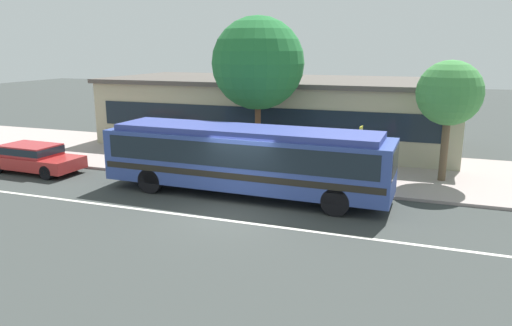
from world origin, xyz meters
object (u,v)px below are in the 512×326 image
Objects in this scene: bus_stop_sign at (360,149)px; street_tree_mid_block at (449,94)px; street_tree_near_stop at (258,63)px; transit_bus at (245,156)px; pedestrian_waiting_near_sign at (376,165)px; sedan_behind_bus at (33,157)px.

street_tree_mid_block reaches higher than bus_stop_sign.
bus_stop_sign is at bearing -29.23° from street_tree_near_stop.
transit_bus is 2.24× the size of street_tree_mid_block.
transit_bus is 6.62× the size of pedestrian_waiting_near_sign.
transit_bus is at bearing -76.25° from street_tree_near_stop.
pedestrian_waiting_near_sign is at bearing 11.14° from bus_stop_sign.
bus_stop_sign is 6.86m from street_tree_near_stop.
street_tree_near_stop is (-1.19, 4.85, 3.36)m from transit_bus.
pedestrian_waiting_near_sign is at bearing -25.56° from street_tree_near_stop.
pedestrian_waiting_near_sign is 0.90m from bus_stop_sign.
transit_bus reaches higher than sedan_behind_bus.
transit_bus reaches higher than bus_stop_sign.
sedan_behind_bus is at bearing -166.16° from street_tree_mid_block.
street_tree_mid_block is (17.82, 4.39, 3.07)m from sedan_behind_bus.
street_tree_near_stop is at bearing 103.75° from transit_bus.
pedestrian_waiting_near_sign is 0.24× the size of street_tree_near_stop.
street_tree_mid_block reaches higher than sedan_behind_bus.
pedestrian_waiting_near_sign is at bearing -136.39° from street_tree_mid_block.
street_tree_mid_block is at bearing 38.67° from bus_stop_sign.
pedestrian_waiting_near_sign is 4.41m from street_tree_mid_block.
bus_stop_sign is 0.50× the size of street_tree_mid_block.
street_tree_mid_block is (8.49, -0.43, -1.12)m from street_tree_near_stop.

